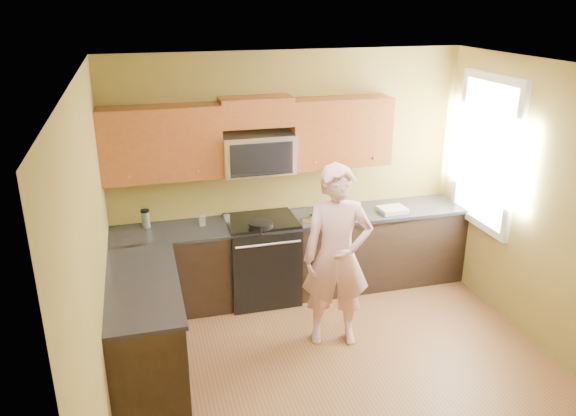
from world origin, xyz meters
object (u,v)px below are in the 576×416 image
object	(u,v)px
stove	(262,259)
woman	(337,257)
microwave	(258,172)
frying_pan	(261,227)
butter_tub	(315,221)
travel_mug	(146,227)

from	to	relation	value
stove	woman	world-z (taller)	woman
microwave	woman	world-z (taller)	woman
frying_pan	butter_tub	world-z (taller)	frying_pan
microwave	butter_tub	bearing A→B (deg)	-24.27
woman	frying_pan	bearing A→B (deg)	139.00
stove	woman	distance (m)	1.21
frying_pan	travel_mug	xyz separation A→B (m)	(-1.16, 0.39, -0.03)
woman	travel_mug	bearing A→B (deg)	159.40
travel_mug	woman	bearing A→B (deg)	-34.79
woman	travel_mug	size ratio (longest dim) A/B	9.21
travel_mug	microwave	bearing A→B (deg)	-2.72
microwave	frying_pan	xyz separation A→B (m)	(-0.05, -0.33, -0.50)
woman	travel_mug	distance (m)	2.09
stove	butter_tub	distance (m)	0.74
butter_tub	travel_mug	xyz separation A→B (m)	(-1.79, 0.32, -0.00)
microwave	butter_tub	size ratio (longest dim) A/B	5.49
stove	frying_pan	distance (m)	0.52
microwave	frying_pan	distance (m)	0.60
woman	butter_tub	bearing A→B (deg)	99.71
stove	woman	size ratio (longest dim) A/B	0.53
frying_pan	butter_tub	distance (m)	0.63
woman	butter_tub	world-z (taller)	woman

